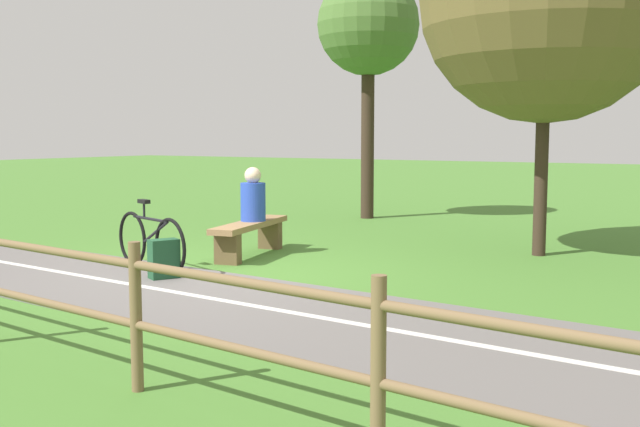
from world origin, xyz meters
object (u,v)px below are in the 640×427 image
Objects in this scene: backpack at (164,260)px; tree_far_right at (368,27)px; person_seated at (253,198)px; bench at (250,232)px; bicycle at (150,241)px.

tree_far_right reaches higher than backpack.
person_seated is at bearing 8.88° from tree_far_right.
bench is at bearing 8.95° from tree_far_right.
person_seated is 1.60× the size of backpack.
backpack is at bearing -14.51° from bicycle.
person_seated is 2.10m from backpack.
bicycle is (1.67, -0.38, -0.44)m from person_seated.
bicycle reaches higher than backpack.
bench is 1.92m from backpack.
bicycle is 0.66m from backpack.
bench is 6.27m from tree_far_right.
tree_far_right is (-5.02, -0.78, 3.05)m from person_seated.
backpack is (0.34, 0.54, -0.14)m from bicycle.
person_seated reaches higher than bicycle.
person_seated reaches higher than backpack.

